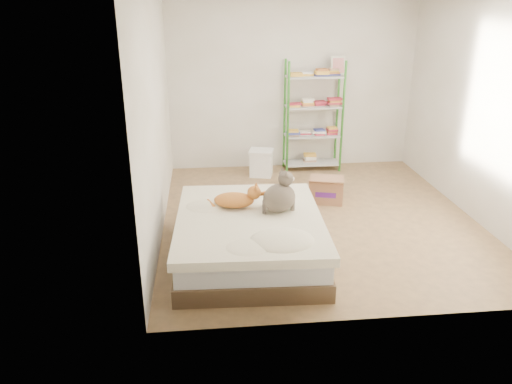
{
  "coord_description": "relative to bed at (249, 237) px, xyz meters",
  "views": [
    {
      "loc": [
        -1.36,
        -5.55,
        2.57
      ],
      "look_at": [
        -0.84,
        -0.62,
        0.62
      ],
      "focal_mm": 35.0,
      "sensor_mm": 36.0,
      "label": 1
    }
  ],
  "objects": [
    {
      "name": "orange_cat",
      "position": [
        -0.14,
        0.26,
        0.34
      ],
      "size": [
        0.54,
        0.34,
        0.2
      ],
      "primitive_type": null,
      "rotation": [
        0.0,
        0.0,
        -0.15
      ],
      "color": "#CF6C34",
      "rests_on": "bed"
    },
    {
      "name": "grey_cat",
      "position": [
        0.32,
        0.1,
        0.45
      ],
      "size": [
        0.48,
        0.45,
        0.43
      ],
      "primitive_type": null,
      "rotation": [
        0.0,
        0.0,
        1.99
      ],
      "color": "#6F6151",
      "rests_on": "bed"
    },
    {
      "name": "cardboard_box",
      "position": [
        1.17,
        1.46,
        -0.08
      ],
      "size": [
        0.53,
        0.53,
        0.36
      ],
      "rotation": [
        0.0,
        0.0,
        -0.28
      ],
      "color": "#AF7B5D",
      "rests_on": "ground"
    },
    {
      "name": "room",
      "position": [
        0.94,
        0.92,
        1.06
      ],
      "size": [
        3.81,
        4.21,
        2.61
      ],
      "color": "#A37F50",
      "rests_on": "ground"
    },
    {
      "name": "bed",
      "position": [
        0.0,
        0.0,
        0.0
      ],
      "size": [
        1.56,
        1.91,
        0.47
      ],
      "rotation": [
        0.0,
        0.0,
        -0.04
      ],
      "color": "brown",
      "rests_on": "ground"
    },
    {
      "name": "white_bin",
      "position": [
        0.41,
        2.56,
        -0.03
      ],
      "size": [
        0.41,
        0.38,
        0.41
      ],
      "rotation": [
        0.0,
        0.0,
        -0.24
      ],
      "color": "white",
      "rests_on": "ground"
    },
    {
      "name": "shelf_unit",
      "position": [
        1.25,
        2.8,
        0.67
      ],
      "size": [
        0.91,
        0.36,
        1.74
      ],
      "color": "#34882A",
      "rests_on": "ground"
    }
  ]
}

